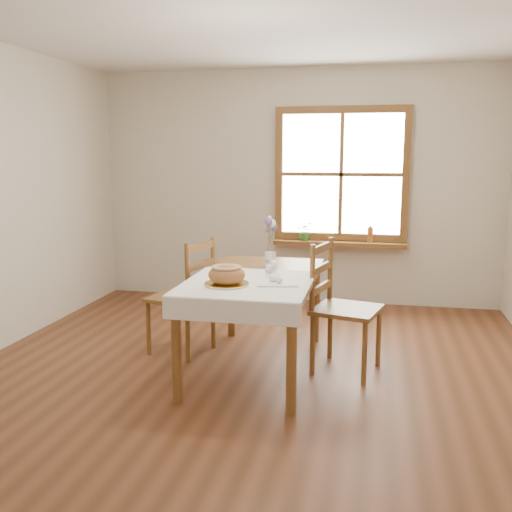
{
  "coord_description": "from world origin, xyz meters",
  "views": [
    {
      "loc": [
        0.89,
        -3.9,
        1.67
      ],
      "look_at": [
        0.0,
        0.3,
        0.9
      ],
      "focal_mm": 40.0,
      "sensor_mm": 36.0,
      "label": 1
    }
  ],
  "objects_px": {
    "chair_right": "(347,308)",
    "flower_vase": "(271,259)",
    "dining_table": "(256,286)",
    "bread_plate": "(227,284)",
    "chair_left": "(181,296)"
  },
  "relations": [
    {
      "from": "dining_table",
      "to": "flower_vase",
      "type": "height_order",
      "value": "flower_vase"
    },
    {
      "from": "dining_table",
      "to": "chair_left",
      "type": "distance_m",
      "value": 0.76
    },
    {
      "from": "bread_plate",
      "to": "flower_vase",
      "type": "relative_size",
      "value": 3.01
    },
    {
      "from": "bread_plate",
      "to": "flower_vase",
      "type": "height_order",
      "value": "flower_vase"
    },
    {
      "from": "chair_left",
      "to": "chair_right",
      "type": "height_order",
      "value": "chair_right"
    },
    {
      "from": "bread_plate",
      "to": "flower_vase",
      "type": "bearing_deg",
      "value": 79.41
    },
    {
      "from": "chair_left",
      "to": "flower_vase",
      "type": "distance_m",
      "value": 0.82
    },
    {
      "from": "flower_vase",
      "to": "chair_right",
      "type": "bearing_deg",
      "value": -26.48
    },
    {
      "from": "dining_table",
      "to": "bread_plate",
      "type": "distance_m",
      "value": 0.45
    },
    {
      "from": "dining_table",
      "to": "chair_right",
      "type": "relative_size",
      "value": 1.58
    },
    {
      "from": "chair_left",
      "to": "bread_plate",
      "type": "height_order",
      "value": "chair_left"
    },
    {
      "from": "chair_right",
      "to": "flower_vase",
      "type": "bearing_deg",
      "value": 78.03
    },
    {
      "from": "chair_left",
      "to": "bread_plate",
      "type": "xyz_separation_m",
      "value": [
        0.58,
        -0.66,
        0.28
      ]
    },
    {
      "from": "chair_left",
      "to": "flower_vase",
      "type": "xyz_separation_m",
      "value": [
        0.74,
        0.18,
        0.31
      ]
    },
    {
      "from": "dining_table",
      "to": "chair_right",
      "type": "distance_m",
      "value": 0.72
    }
  ]
}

